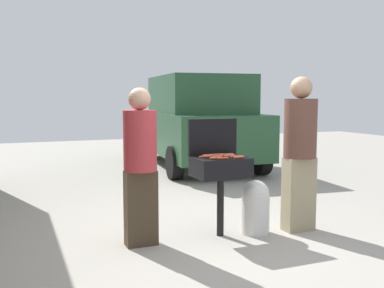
# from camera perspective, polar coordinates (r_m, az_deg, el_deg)

# --- Properties ---
(ground_plane) EXTENTS (24.00, 24.00, 0.00)m
(ground_plane) POSITION_cam_1_polar(r_m,az_deg,el_deg) (4.94, 2.46, -12.39)
(ground_plane) COLOR #9E998E
(bbq_grill) EXTENTS (0.60, 0.44, 0.89)m
(bbq_grill) POSITION_cam_1_polar(r_m,az_deg,el_deg) (4.98, 3.69, -3.32)
(bbq_grill) COLOR black
(bbq_grill) RESTS_ON ground
(grill_lid_open) EXTENTS (0.60, 0.05, 0.42)m
(grill_lid_open) POSITION_cam_1_polar(r_m,az_deg,el_deg) (5.14, 2.64, 0.91)
(grill_lid_open) COLOR black
(grill_lid_open) RESTS_ON bbq_grill
(hot_dog_0) EXTENTS (0.13, 0.04, 0.03)m
(hot_dog_0) POSITION_cam_1_polar(r_m,az_deg,el_deg) (4.91, 3.21, -1.64)
(hot_dog_0) COLOR #AD4228
(hot_dog_0) RESTS_ON bbq_grill
(hot_dog_1) EXTENTS (0.13, 0.04, 0.03)m
(hot_dog_1) POSITION_cam_1_polar(r_m,az_deg,el_deg) (4.79, 3.01, -1.83)
(hot_dog_1) COLOR #B74C33
(hot_dog_1) RESTS_ON bbq_grill
(hot_dog_2) EXTENTS (0.13, 0.03, 0.03)m
(hot_dog_2) POSITION_cam_1_polar(r_m,az_deg,el_deg) (4.91, 5.98, -1.66)
(hot_dog_2) COLOR #C6593D
(hot_dog_2) RESTS_ON bbq_grill
(hot_dog_3) EXTENTS (0.13, 0.03, 0.03)m
(hot_dog_3) POSITION_cam_1_polar(r_m,az_deg,el_deg) (5.11, 4.59, -1.35)
(hot_dog_3) COLOR #C6593D
(hot_dog_3) RESTS_ON bbq_grill
(hot_dog_4) EXTENTS (0.13, 0.04, 0.03)m
(hot_dog_4) POSITION_cam_1_polar(r_m,az_deg,el_deg) (4.98, 2.07, -1.53)
(hot_dog_4) COLOR #B74C33
(hot_dog_4) RESTS_ON bbq_grill
(hot_dog_5) EXTENTS (0.13, 0.03, 0.03)m
(hot_dog_5) POSITION_cam_1_polar(r_m,az_deg,el_deg) (5.09, 3.35, -1.37)
(hot_dog_5) COLOR #B74C33
(hot_dog_5) RESTS_ON bbq_grill
(hot_dog_6) EXTENTS (0.13, 0.04, 0.03)m
(hot_dog_6) POSITION_cam_1_polar(r_m,az_deg,el_deg) (4.98, 3.50, -1.53)
(hot_dog_6) COLOR #B74C33
(hot_dog_6) RESTS_ON bbq_grill
(hot_dog_7) EXTENTS (0.13, 0.03, 0.03)m
(hot_dog_7) POSITION_cam_1_polar(r_m,az_deg,el_deg) (4.91, 1.65, -1.64)
(hot_dog_7) COLOR #B74C33
(hot_dog_7) RESTS_ON bbq_grill
(hot_dog_8) EXTENTS (0.13, 0.03, 0.03)m
(hot_dog_8) POSITION_cam_1_polar(r_m,az_deg,el_deg) (5.05, 4.10, -1.43)
(hot_dog_8) COLOR #AD4228
(hot_dog_8) RESTS_ON bbq_grill
(hot_dog_9) EXTENTS (0.13, 0.04, 0.03)m
(hot_dog_9) POSITION_cam_1_polar(r_m,az_deg,el_deg) (4.98, 4.73, -1.54)
(hot_dog_9) COLOR #B74C33
(hot_dog_9) RESTS_ON bbq_grill
(hot_dog_10) EXTENTS (0.13, 0.03, 0.03)m
(hot_dog_10) POSITION_cam_1_polar(r_m,az_deg,el_deg) (5.04, 4.85, -1.46)
(hot_dog_10) COLOR #B74C33
(hot_dog_10) RESTS_ON bbq_grill
(hot_dog_11) EXTENTS (0.13, 0.03, 0.03)m
(hot_dog_11) POSITION_cam_1_polar(r_m,az_deg,el_deg) (4.85, 3.13, -1.73)
(hot_dog_11) COLOR #AD4228
(hot_dog_11) RESTS_ON bbq_grill
(hot_dog_12) EXTENTS (0.13, 0.04, 0.03)m
(hot_dog_12) POSITION_cam_1_polar(r_m,az_deg,el_deg) (4.88, 6.04, -1.71)
(hot_dog_12) COLOR #B74C33
(hot_dog_12) RESTS_ON bbq_grill
(hot_dog_13) EXTENTS (0.13, 0.04, 0.03)m
(hot_dog_13) POSITION_cam_1_polar(r_m,az_deg,el_deg) (4.79, 3.95, -1.84)
(hot_dog_13) COLOR #AD4228
(hot_dog_13) RESTS_ON bbq_grill
(hot_dog_14) EXTENTS (0.13, 0.03, 0.03)m
(hot_dog_14) POSITION_cam_1_polar(r_m,az_deg,el_deg) (4.93, 5.67, -1.62)
(hot_dog_14) COLOR #C6593D
(hot_dog_14) RESTS_ON bbq_grill
(hot_dog_15) EXTENTS (0.13, 0.03, 0.03)m
(hot_dog_15) POSITION_cam_1_polar(r_m,az_deg,el_deg) (5.03, 2.02, -1.46)
(hot_dog_15) COLOR #C6593D
(hot_dog_15) RESTS_ON bbq_grill
(propane_tank) EXTENTS (0.32, 0.32, 0.62)m
(propane_tank) POSITION_cam_1_polar(r_m,az_deg,el_deg) (5.20, 8.14, -7.85)
(propane_tank) COLOR silver
(propane_tank) RESTS_ON ground
(person_left) EXTENTS (0.35, 0.35, 1.66)m
(person_left) POSITION_cam_1_polar(r_m,az_deg,el_deg) (4.66, -6.64, -2.16)
(person_left) COLOR #3F3323
(person_left) RESTS_ON ground
(person_right) EXTENTS (0.38, 0.38, 1.80)m
(person_right) POSITION_cam_1_polar(r_m,az_deg,el_deg) (5.30, 13.64, -0.50)
(person_right) COLOR gray
(person_right) RESTS_ON ground
(parked_minivan) EXTENTS (2.37, 4.56, 2.02)m
(parked_minivan) POSITION_cam_1_polar(r_m,az_deg,el_deg) (10.04, 0.64, 2.98)
(parked_minivan) COLOR #234C2D
(parked_minivan) RESTS_ON ground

